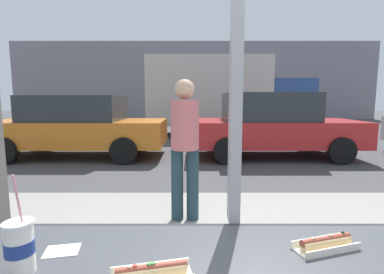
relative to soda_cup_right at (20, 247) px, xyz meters
name	(u,v)px	position (x,y,z in m)	size (l,w,h in m)	color
ground_plane	(198,146)	(0.74, 8.33, -1.04)	(60.00, 60.00, 0.00)	#424244
sidewalk_strip	(211,241)	(0.74, 1.93, -0.99)	(16.00, 2.80, 0.10)	gray
window_wall	(237,27)	(0.74, 0.41, 0.77)	(3.00, 0.20, 2.90)	#56544F
building_facade_far	(195,81)	(0.74, 21.94, 1.91)	(28.00, 1.20, 5.91)	gray
soda_cup_right	(20,247)	(0.00, 0.00, 0.00)	(0.09, 0.09, 0.33)	white
hotdog_tray_near	(152,272)	(0.42, -0.03, -0.07)	(0.27, 0.15, 0.05)	silver
hotdog_tray_far	(326,243)	(1.05, 0.15, -0.07)	(0.26, 0.16, 0.05)	silver
napkin_wrapper	(62,251)	(0.07, 0.13, -0.09)	(0.12, 0.09, 0.00)	white
parked_car_orange	(78,126)	(-2.46, 6.63, -0.21)	(4.51, 2.05, 1.61)	orange
parked_car_red	(272,125)	(2.65, 6.63, -0.19)	(4.31, 2.07, 1.68)	red
box_truck	(224,94)	(1.89, 11.40, 0.69)	(6.75, 2.44, 3.24)	beige
pedestrian	(185,141)	(0.47, 2.37, 0.00)	(0.32, 0.32, 1.63)	#203844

